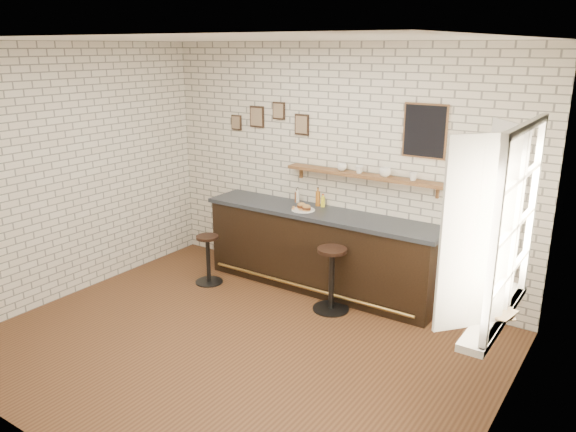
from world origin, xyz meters
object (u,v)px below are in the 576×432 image
shelf_cup_d (413,177)px  condiment_bottle_yellow (323,201)px  bitters_bottle_white (298,196)px  bar_stool_right (332,277)px  book_upper (491,310)px  bitters_bottle_amber (318,198)px  bar_stool_left (208,258)px  bar_counter (320,250)px  shelf_cup_a (342,167)px  bitters_bottle_brown (297,197)px  book_lower (491,312)px  sandwich_plate (303,210)px  ciabatta_sandwich (304,207)px  shelf_cup_b (359,170)px  shelf_cup_c (385,172)px

shelf_cup_d → condiment_bottle_yellow: bearing=150.4°
bitters_bottle_white → condiment_bottle_yellow: bearing=-0.0°
bar_stool_right → book_upper: size_ratio=3.19×
bitters_bottle_amber → bar_stool_left: bitters_bottle_amber is taller
bar_counter → shelf_cup_a: size_ratio=26.99×
bitters_bottle_brown → book_lower: bearing=-29.7°
bitters_bottle_amber → bar_stool_left: (-1.11, -0.85, -0.77)m
bitters_bottle_brown → bar_stool_right: 1.30m
bar_stool_left → shelf_cup_d: (2.35, 0.85, 1.20)m
bitters_bottle_brown → bar_stool_right: bitters_bottle_brown is taller
condiment_bottle_yellow → bitters_bottle_amber: bearing=180.0°
book_upper → sandwich_plate: bearing=162.6°
bitters_bottle_brown → condiment_bottle_yellow: (0.39, -0.00, -0.00)m
bar_stool_left → bar_stool_right: bearing=6.7°
shelf_cup_d → ciabatta_sandwich: bearing=162.4°
bar_stool_left → book_upper: (3.70, -0.80, 0.62)m
bar_stool_right → bitters_bottle_brown: bearing=144.3°
shelf_cup_d → book_upper: (1.35, -1.65, -0.58)m
sandwich_plate → shelf_cup_a: shelf_cup_a is taller
bitters_bottle_amber → shelf_cup_b: bearing=0.4°
bitters_bottle_amber → book_upper: 3.07m
bar_counter → book_upper: (2.42, -1.45, 0.45)m
shelf_cup_b → book_upper: bearing=-72.0°
ciabatta_sandwich → bar_stool_right: size_ratio=0.28×
bar_stool_left → book_upper: size_ratio=2.68×
sandwich_plate → bar_stool_left: sandwich_plate is taller
bar_stool_left → shelf_cup_b: 2.23m
ciabatta_sandwich → book_upper: size_ratio=0.90×
bitters_bottle_brown → shelf_cup_c: bearing=0.2°
bar_stool_left → shelf_cup_c: size_ratio=4.69×
ciabatta_sandwich → condiment_bottle_yellow: 0.29m
sandwich_plate → bar_stool_right: 0.96m
bar_stool_right → shelf_cup_b: bearing=92.2°
shelf_cup_a → condiment_bottle_yellow: bearing=176.3°
bitters_bottle_amber → book_lower: bitters_bottle_amber is taller
shelf_cup_b → book_upper: shelf_cup_b is taller
bitters_bottle_brown → shelf_cup_a: shelf_cup_a is taller
bar_stool_left → bar_counter: bearing=27.1°
bitters_bottle_brown → shelf_cup_b: shelf_cup_b is taller
shelf_cup_d → shelf_cup_a: bearing=150.2°
book_upper → book_lower: bearing=-79.7°
condiment_bottle_yellow → shelf_cup_b: 0.68m
bar_stool_right → book_upper: (1.99, -1.00, 0.55)m
bar_counter → shelf_cup_b: size_ratio=32.12×
bar_counter → book_upper: 2.86m
bar_stool_left → condiment_bottle_yellow: bearing=35.6°
book_lower → book_upper: bearing=69.5°
bitters_bottle_white → bitters_bottle_amber: bearing=-0.0°
condiment_bottle_yellow → bar_stool_left: bearing=-144.4°
bar_stool_left → bar_stool_right: 1.71m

